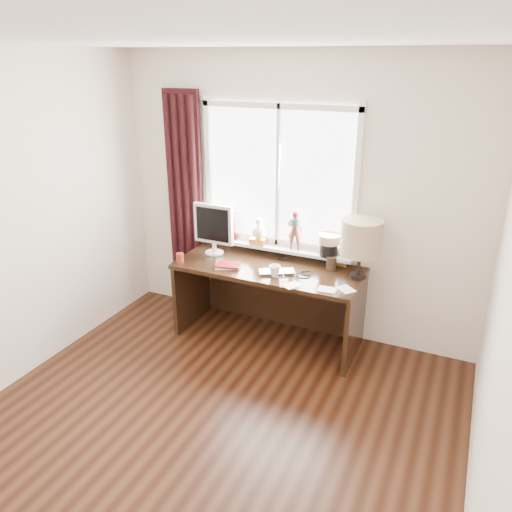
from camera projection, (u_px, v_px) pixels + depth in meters
The scene contains 17 objects.
floor at pixel (187, 455), 3.40m from camera, with size 3.50×4.00×0.00m, color #3C1F11.
ceiling at pixel (159, 40), 2.43m from camera, with size 3.50×4.00×0.00m, color white.
wall_back at pixel (295, 199), 4.60m from camera, with size 3.50×2.60×0.00m, color beige.
wall_right at pixel (505, 351), 2.24m from camera, with size 4.00×2.60×0.00m, color beige.
laptop at pixel (277, 272), 4.39m from camera, with size 0.31×0.20×0.02m, color silver.
mug at pixel (275, 270), 4.32m from camera, with size 0.10×0.10×0.10m, color white.
red_cup at pixel (180, 258), 4.60m from camera, with size 0.07×0.07×0.09m, color maroon.
window at pixel (279, 198), 4.60m from camera, with size 1.52×0.23×1.40m.
curtain at pixel (185, 207), 5.02m from camera, with size 0.38×0.09×2.25m.
desk at pixel (272, 286), 4.70m from camera, with size 1.70×0.70×0.75m.
monitor at pixel (213, 226), 4.73m from camera, with size 0.40×0.18×0.49m.
notebook_stack at pixel (228, 265), 4.51m from camera, with size 0.27×0.24×0.03m.
brush_holder at pixel (331, 263), 4.45m from camera, with size 0.09×0.09×0.25m.
icon_frame at pixel (341, 260), 4.51m from camera, with size 0.10×0.04×0.13m.
table_lamp at pixel (361, 238), 4.17m from camera, with size 0.35×0.35×0.52m.
loose_papers at pixel (322, 288), 4.11m from camera, with size 0.61×0.29×0.00m.
desk_cables at pixel (298, 270), 4.45m from camera, with size 0.48×0.45×0.01m.
Camera 1 is at (1.53, -2.21, 2.53)m, focal length 35.00 mm.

